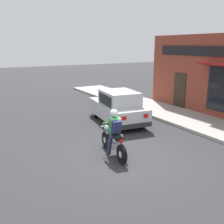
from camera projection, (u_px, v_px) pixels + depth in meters
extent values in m
plane|color=#2B2B2D|center=(128.00, 157.00, 8.79)|extent=(80.00, 80.00, 0.00)
cube|color=#9E9B93|center=(176.00, 115.00, 13.75)|extent=(2.60, 22.00, 0.14)
cube|color=#2D2319|center=(179.00, 91.00, 15.09)|extent=(0.04, 0.90, 2.10)
cylinder|color=black|center=(106.00, 140.00, 9.49)|extent=(0.19, 0.63, 0.62)
cylinder|color=silver|center=(106.00, 140.00, 9.49)|extent=(0.15, 0.23, 0.22)
cylinder|color=black|center=(122.00, 154.00, 8.24)|extent=(0.19, 0.63, 0.62)
cylinder|color=silver|center=(122.00, 154.00, 8.24)|extent=(0.15, 0.23, 0.22)
cube|color=silver|center=(114.00, 145.00, 8.80)|extent=(0.33, 0.44, 0.24)
ellipsoid|color=#1E3899|center=(111.00, 131.00, 8.92)|extent=(0.37, 0.56, 0.24)
cube|color=black|center=(117.00, 137.00, 8.50)|extent=(0.34, 0.59, 0.10)
cylinder|color=silver|center=(107.00, 132.00, 9.33)|extent=(0.12, 0.33, 0.68)
cylinder|color=silver|center=(108.00, 126.00, 9.15)|extent=(0.56, 0.12, 0.04)
sphere|color=silver|center=(106.00, 128.00, 9.33)|extent=(0.16, 0.16, 0.16)
cylinder|color=silver|center=(123.00, 151.00, 8.53)|extent=(0.16, 0.56, 0.08)
cube|color=red|center=(121.00, 141.00, 8.18)|extent=(0.13, 0.08, 0.08)
cylinder|color=#282D4C|center=(110.00, 145.00, 8.66)|extent=(0.19, 0.37, 0.71)
cylinder|color=#282D4C|center=(120.00, 144.00, 8.79)|extent=(0.19, 0.37, 0.71)
cube|color=#387F42|center=(115.00, 126.00, 8.59)|extent=(0.38, 0.37, 0.57)
cylinder|color=#387F42|center=(106.00, 123.00, 8.72)|extent=(0.16, 0.53, 0.26)
cylinder|color=#387F42|center=(117.00, 122.00, 8.86)|extent=(0.16, 0.53, 0.26)
sphere|color=silver|center=(114.00, 113.00, 8.54)|extent=(0.26, 0.26, 0.26)
cube|color=navy|center=(116.00, 126.00, 8.44)|extent=(0.31, 0.28, 0.42)
cylinder|color=black|center=(95.00, 112.00, 13.47)|extent=(0.26, 0.62, 0.60)
cylinder|color=silver|center=(95.00, 112.00, 13.47)|extent=(0.24, 0.35, 0.33)
cylinder|color=black|center=(121.00, 109.00, 14.00)|extent=(0.26, 0.62, 0.60)
cylinder|color=silver|center=(121.00, 109.00, 14.00)|extent=(0.24, 0.35, 0.33)
cylinder|color=black|center=(113.00, 125.00, 11.32)|extent=(0.26, 0.62, 0.60)
cylinder|color=silver|center=(113.00, 125.00, 11.32)|extent=(0.24, 0.35, 0.33)
cylinder|color=black|center=(142.00, 121.00, 11.85)|extent=(0.26, 0.62, 0.60)
cylinder|color=silver|center=(142.00, 121.00, 11.85)|extent=(0.24, 0.35, 0.33)
cube|color=#B7BABF|center=(117.00, 110.00, 12.59)|extent=(2.14, 3.89, 0.70)
cube|color=#B7BABF|center=(120.00, 98.00, 12.20)|extent=(1.69, 2.08, 0.66)
cube|color=black|center=(112.00, 96.00, 13.00)|extent=(1.36, 0.53, 0.51)
cube|color=black|center=(105.00, 100.00, 11.94)|extent=(0.24, 1.51, 0.46)
cube|color=black|center=(133.00, 97.00, 12.48)|extent=(0.24, 1.51, 0.46)
cube|color=silver|center=(95.00, 101.00, 14.04)|extent=(0.24, 0.07, 0.14)
cube|color=red|center=(124.00, 118.00, 10.70)|extent=(0.20, 0.07, 0.16)
cube|color=silver|center=(112.00, 100.00, 14.41)|extent=(0.24, 0.07, 0.14)
cube|color=red|center=(146.00, 116.00, 11.07)|extent=(0.20, 0.07, 0.16)
cube|color=#28282B|center=(104.00, 107.00, 14.29)|extent=(1.61, 0.34, 0.20)
cube|color=#28282B|center=(135.00, 126.00, 11.01)|extent=(1.61, 0.34, 0.20)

